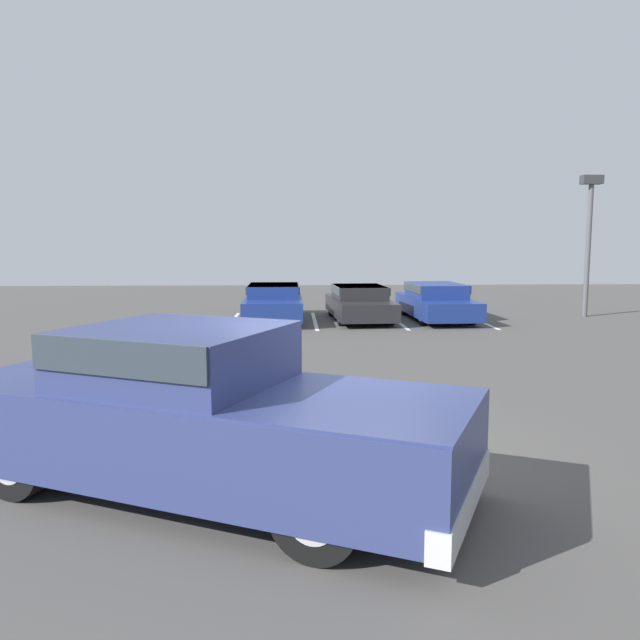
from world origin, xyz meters
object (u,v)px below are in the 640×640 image
Objects in this scene: parked_sedan_c at (436,300)px; parked_sedan_b at (359,302)px; parked_sedan_a at (274,301)px; light_post at (589,226)px; pickup_truck at (203,411)px.

parked_sedan_b is at bearing -89.94° from parked_sedan_c.
light_post is at bearing 92.64° from parked_sedan_a.
light_post reaches higher than parked_sedan_b.
parked_sedan_b is (2.85, -0.10, -0.03)m from parked_sedan_a.
parked_sedan_c is (5.45, 0.02, 0.00)m from parked_sedan_a.
parked_sedan_a reaches higher than parked_sedan_b.
light_post is at bearing 78.11° from pickup_truck.
light_post is (8.00, 0.70, 2.54)m from parked_sedan_b.
parked_sedan_c reaches higher than parked_sedan_b.
parked_sedan_c is at bearing 93.04° from pickup_truck.
light_post reaches higher than pickup_truck.
parked_sedan_a is at bearing -92.29° from parked_sedan_c.
pickup_truck is 14.31m from parked_sedan_a.
parked_sedan_a is 1.07× the size of parked_sedan_b.
parked_sedan_b is 8.42m from light_post.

